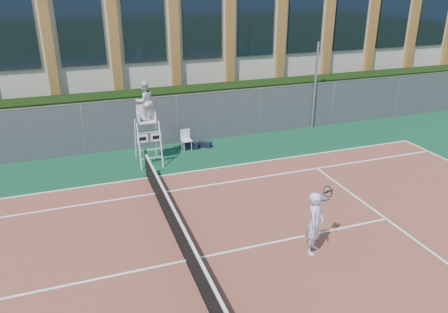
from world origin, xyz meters
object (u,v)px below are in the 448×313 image
object	(u,v)px
plastic_chair	(186,138)
tennis_player	(315,223)
umpire_chair	(145,103)
steel_pole	(315,86)

from	to	relation	value
plastic_chair	tennis_player	world-z (taller)	tennis_player
umpire_chair	plastic_chair	distance (m)	2.77
umpire_chair	plastic_chair	xyz separation A→B (m)	(1.79, 0.87, -1.93)
steel_pole	plastic_chair	xyz separation A→B (m)	(-6.71, -0.79, -1.57)
umpire_chair	plastic_chair	bearing A→B (deg)	25.89
umpire_chair	plastic_chair	world-z (taller)	umpire_chair
tennis_player	plastic_chair	bearing A→B (deg)	98.09
umpire_chair	tennis_player	size ratio (longest dim) A/B	1.90
steel_pole	tennis_player	xyz separation A→B (m)	(-5.48, -9.44, -1.18)
plastic_chair	tennis_player	distance (m)	8.75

